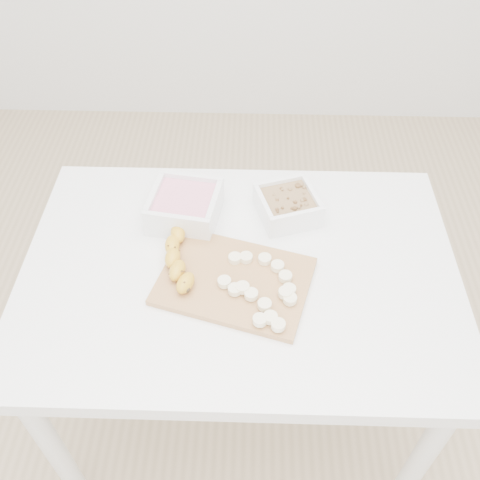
{
  "coord_description": "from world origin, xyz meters",
  "views": [
    {
      "loc": [
        0.02,
        -0.79,
        1.69
      ],
      "look_at": [
        0.0,
        0.03,
        0.81
      ],
      "focal_mm": 40.0,
      "sensor_mm": 36.0,
      "label": 1
    }
  ],
  "objects_px": {
    "table": "(240,293)",
    "bowl_granola": "(288,205)",
    "banana": "(179,259)",
    "bowl_yogurt": "(185,206)",
    "cutting_board": "(234,281)"
  },
  "relations": [
    {
      "from": "table",
      "to": "cutting_board",
      "type": "xyz_separation_m",
      "value": [
        -0.01,
        -0.05,
        0.1
      ]
    },
    {
      "from": "cutting_board",
      "to": "banana",
      "type": "distance_m",
      "value": 0.13
    },
    {
      "from": "bowl_granola",
      "to": "banana",
      "type": "bearing_deg",
      "value": -143.73
    },
    {
      "from": "table",
      "to": "banana",
      "type": "bearing_deg",
      "value": -177.32
    },
    {
      "from": "table",
      "to": "banana",
      "type": "xyz_separation_m",
      "value": [
        -0.14,
        -0.01,
        0.13
      ]
    },
    {
      "from": "cutting_board",
      "to": "bowl_granola",
      "type": "bearing_deg",
      "value": 61.02
    },
    {
      "from": "table",
      "to": "banana",
      "type": "height_order",
      "value": "banana"
    },
    {
      "from": "bowl_yogurt",
      "to": "bowl_granola",
      "type": "distance_m",
      "value": 0.25
    },
    {
      "from": "banana",
      "to": "cutting_board",
      "type": "bearing_deg",
      "value": -18.29
    },
    {
      "from": "table",
      "to": "bowl_granola",
      "type": "xyz_separation_m",
      "value": [
        0.11,
        0.18,
        0.13
      ]
    },
    {
      "from": "bowl_yogurt",
      "to": "cutting_board",
      "type": "relative_size",
      "value": 0.57
    },
    {
      "from": "table",
      "to": "bowl_granola",
      "type": "height_order",
      "value": "bowl_granola"
    },
    {
      "from": "bowl_granola",
      "to": "table",
      "type": "bearing_deg",
      "value": -122.61
    },
    {
      "from": "bowl_granola",
      "to": "cutting_board",
      "type": "height_order",
      "value": "bowl_granola"
    },
    {
      "from": "table",
      "to": "banana",
      "type": "distance_m",
      "value": 0.19
    }
  ]
}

